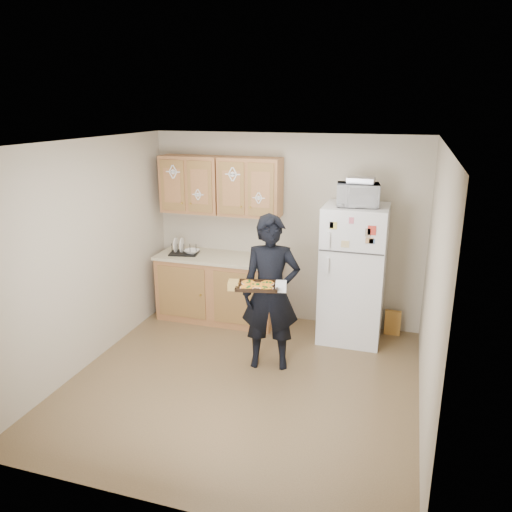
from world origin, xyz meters
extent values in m
plane|color=brown|center=(0.00, 0.00, 0.00)|extent=(3.60, 3.60, 0.00)
plane|color=white|center=(0.00, 0.00, 2.50)|extent=(3.60, 3.60, 0.00)
cube|color=#B8AB95|center=(0.00, 1.80, 1.25)|extent=(3.60, 0.04, 2.50)
cube|color=#B8AB95|center=(0.00, -1.80, 1.25)|extent=(3.60, 0.04, 2.50)
cube|color=#B8AB95|center=(-1.80, 0.00, 1.25)|extent=(0.04, 3.60, 2.50)
cube|color=#B8AB95|center=(1.80, 0.00, 1.25)|extent=(0.04, 3.60, 2.50)
cube|color=white|center=(0.95, 1.43, 0.85)|extent=(0.75, 0.70, 1.70)
cube|color=brown|center=(-0.85, 1.48, 0.43)|extent=(1.60, 0.60, 0.86)
cube|color=beige|center=(-0.85, 1.48, 0.88)|extent=(1.64, 0.64, 0.04)
cube|color=brown|center=(-1.25, 1.61, 1.83)|extent=(0.80, 0.33, 0.75)
cube|color=brown|center=(-0.43, 1.61, 1.83)|extent=(0.80, 0.33, 0.75)
cube|color=gold|center=(1.47, 1.67, 0.16)|extent=(0.20, 0.07, 0.32)
imported|color=black|center=(0.18, 0.45, 0.87)|extent=(0.71, 0.54, 1.74)
cube|color=black|center=(0.11, 0.16, 1.04)|extent=(0.49, 0.40, 0.04)
cylinder|color=orange|center=(0.03, 0.07, 1.06)|extent=(0.14, 0.14, 0.02)
cylinder|color=orange|center=(0.23, 0.11, 1.06)|extent=(0.14, 0.14, 0.02)
cylinder|color=orange|center=(0.00, 0.21, 1.06)|extent=(0.14, 0.14, 0.02)
cylinder|color=orange|center=(0.20, 0.25, 1.06)|extent=(0.14, 0.14, 0.02)
cylinder|color=orange|center=(0.11, 0.16, 1.06)|extent=(0.14, 0.14, 0.02)
imported|color=white|center=(0.96, 1.38, 1.83)|extent=(0.52, 0.39, 0.27)
cube|color=silver|center=(0.98, 1.41, 2.00)|extent=(0.32, 0.23, 0.06)
cube|color=black|center=(-1.32, 1.45, 0.97)|extent=(0.42, 0.34, 0.15)
imported|color=white|center=(-1.21, 1.45, 0.94)|extent=(0.20, 0.20, 0.05)
imported|color=white|center=(-0.15, 1.41, 1.01)|extent=(0.12, 0.12, 0.21)
camera|label=1|loc=(1.53, -4.45, 2.83)|focal=35.00mm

